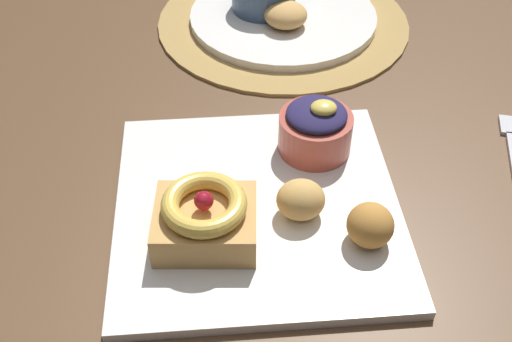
{
  "coord_description": "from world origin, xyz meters",
  "views": [
    {
      "loc": [
        -0.08,
        -0.58,
        1.23
      ],
      "look_at": [
        -0.04,
        -0.1,
        0.77
      ],
      "focal_mm": 44.41,
      "sensor_mm": 36.0,
      "label": 1
    }
  ],
  "objects_px": {
    "front_plate": "(258,207)",
    "fritter_front": "(370,225)",
    "berry_ramekin": "(316,128)",
    "back_plate": "(283,16)",
    "back_pastry": "(286,15)",
    "fritter_middle": "(299,200)",
    "cake_slice": "(205,218)",
    "fork": "(512,142)"
  },
  "relations": [
    {
      "from": "fritter_front",
      "to": "back_plate",
      "type": "bearing_deg",
      "value": 94.46
    },
    {
      "from": "fritter_front",
      "to": "fork",
      "type": "relative_size",
      "value": 0.38
    },
    {
      "from": "back_pastry",
      "to": "fork",
      "type": "bearing_deg",
      "value": -47.63
    },
    {
      "from": "back_plate",
      "to": "cake_slice",
      "type": "bearing_deg",
      "value": -106.42
    },
    {
      "from": "front_plate",
      "to": "berry_ramekin",
      "type": "xyz_separation_m",
      "value": [
        0.07,
        0.08,
        0.04
      ]
    },
    {
      "from": "fork",
      "to": "berry_ramekin",
      "type": "bearing_deg",
      "value": 105.8
    },
    {
      "from": "cake_slice",
      "to": "fritter_front",
      "type": "bearing_deg",
      "value": -6.39
    },
    {
      "from": "fork",
      "to": "back_plate",
      "type": "bearing_deg",
      "value": 54.13
    },
    {
      "from": "cake_slice",
      "to": "back_pastry",
      "type": "relative_size",
      "value": 1.71
    },
    {
      "from": "back_plate",
      "to": "back_pastry",
      "type": "height_order",
      "value": "back_pastry"
    },
    {
      "from": "front_plate",
      "to": "fritter_front",
      "type": "height_order",
      "value": "fritter_front"
    },
    {
      "from": "fritter_middle",
      "to": "fork",
      "type": "relative_size",
      "value": 0.4
    },
    {
      "from": "front_plate",
      "to": "fork",
      "type": "relative_size",
      "value": 2.39
    },
    {
      "from": "fritter_middle",
      "to": "back_plate",
      "type": "relative_size",
      "value": 0.18
    },
    {
      "from": "cake_slice",
      "to": "fritter_front",
      "type": "xyz_separation_m",
      "value": [
        0.16,
        -0.02,
        -0.01
      ]
    },
    {
      "from": "cake_slice",
      "to": "fritter_middle",
      "type": "distance_m",
      "value": 0.1
    },
    {
      "from": "cake_slice",
      "to": "berry_ramekin",
      "type": "relative_size",
      "value": 1.28
    },
    {
      "from": "back_plate",
      "to": "berry_ramekin",
      "type": "bearing_deg",
      "value": -89.69
    },
    {
      "from": "fritter_middle",
      "to": "fork",
      "type": "bearing_deg",
      "value": 20.65
    },
    {
      "from": "cake_slice",
      "to": "fritter_middle",
      "type": "xyz_separation_m",
      "value": [
        0.1,
        0.02,
        -0.01
      ]
    },
    {
      "from": "fritter_front",
      "to": "back_pastry",
      "type": "relative_size",
      "value": 0.77
    },
    {
      "from": "back_pastry",
      "to": "front_plate",
      "type": "bearing_deg",
      "value": -101.3
    },
    {
      "from": "back_plate",
      "to": "fork",
      "type": "distance_m",
      "value": 0.39
    },
    {
      "from": "front_plate",
      "to": "fritter_front",
      "type": "bearing_deg",
      "value": -29.43
    },
    {
      "from": "cake_slice",
      "to": "fork",
      "type": "relative_size",
      "value": 0.86
    },
    {
      "from": "berry_ramekin",
      "to": "back_pastry",
      "type": "relative_size",
      "value": 1.34
    },
    {
      "from": "cake_slice",
      "to": "fritter_middle",
      "type": "bearing_deg",
      "value": 13.47
    },
    {
      "from": "back_plate",
      "to": "back_pastry",
      "type": "xyz_separation_m",
      "value": [
        -0.0,
        -0.04,
        0.02
      ]
    },
    {
      "from": "front_plate",
      "to": "back_pastry",
      "type": "height_order",
      "value": "back_pastry"
    },
    {
      "from": "berry_ramekin",
      "to": "back_plate",
      "type": "height_order",
      "value": "berry_ramekin"
    },
    {
      "from": "fork",
      "to": "fritter_middle",
      "type": "bearing_deg",
      "value": 126.06
    },
    {
      "from": "cake_slice",
      "to": "back_plate",
      "type": "relative_size",
      "value": 0.38
    },
    {
      "from": "fritter_middle",
      "to": "back_plate",
      "type": "height_order",
      "value": "fritter_middle"
    },
    {
      "from": "berry_ramekin",
      "to": "fork",
      "type": "distance_m",
      "value": 0.24
    },
    {
      "from": "cake_slice",
      "to": "fritter_front",
      "type": "relative_size",
      "value": 2.23
    },
    {
      "from": "berry_ramekin",
      "to": "fritter_front",
      "type": "xyz_separation_m",
      "value": [
        0.03,
        -0.14,
        -0.01
      ]
    },
    {
      "from": "fritter_middle",
      "to": "cake_slice",
      "type": "bearing_deg",
      "value": -166.53
    },
    {
      "from": "front_plate",
      "to": "berry_ramekin",
      "type": "distance_m",
      "value": 0.12
    },
    {
      "from": "berry_ramekin",
      "to": "back_pastry",
      "type": "xyz_separation_m",
      "value": [
        -0.0,
        0.27,
        -0.01
      ]
    },
    {
      "from": "front_plate",
      "to": "berry_ramekin",
      "type": "relative_size",
      "value": 3.58
    },
    {
      "from": "front_plate",
      "to": "fork",
      "type": "xyz_separation_m",
      "value": [
        0.31,
        0.08,
        -0.0
      ]
    },
    {
      "from": "back_plate",
      "to": "back_pastry",
      "type": "bearing_deg",
      "value": -91.68
    }
  ]
}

